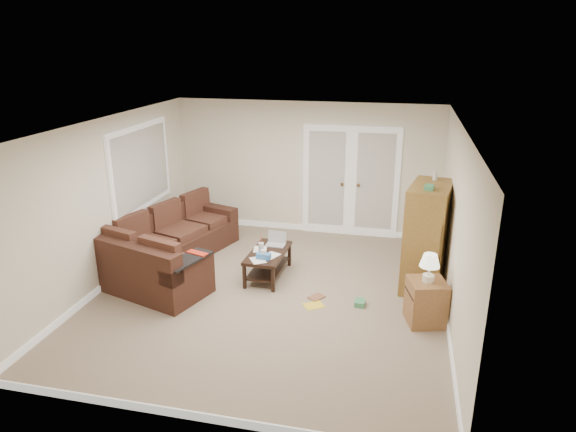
% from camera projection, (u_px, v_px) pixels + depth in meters
% --- Properties ---
extents(floor, '(5.50, 5.50, 0.00)m').
position_uv_depth(floor, '(270.00, 294.00, 7.59)').
color(floor, gray).
rests_on(floor, ground).
extents(ceiling, '(5.00, 5.50, 0.02)m').
position_uv_depth(ceiling, '(268.00, 124.00, 6.77)').
color(ceiling, silver).
rests_on(ceiling, wall_back).
extents(wall_left, '(0.02, 5.50, 2.50)m').
position_uv_depth(wall_left, '(108.00, 202.00, 7.70)').
color(wall_left, white).
rests_on(wall_left, floor).
extents(wall_right, '(0.02, 5.50, 2.50)m').
position_uv_depth(wall_right, '(455.00, 228.00, 6.66)').
color(wall_right, white).
rests_on(wall_right, floor).
extents(wall_back, '(5.00, 0.02, 2.50)m').
position_uv_depth(wall_back, '(306.00, 168.00, 9.71)').
color(wall_back, white).
rests_on(wall_back, floor).
extents(wall_front, '(5.00, 0.02, 2.50)m').
position_uv_depth(wall_front, '(192.00, 309.00, 4.64)').
color(wall_front, white).
rests_on(wall_front, floor).
extents(baseboards, '(5.00, 5.50, 0.10)m').
position_uv_depth(baseboards, '(270.00, 291.00, 7.57)').
color(baseboards, white).
rests_on(baseboards, floor).
extents(french_doors, '(1.80, 0.05, 2.13)m').
position_uv_depth(french_doors, '(350.00, 182.00, 9.57)').
color(french_doors, white).
rests_on(french_doors, floor).
extents(window_left, '(0.05, 1.92, 1.42)m').
position_uv_depth(window_left, '(141.00, 167.00, 8.52)').
color(window_left, white).
rests_on(window_left, wall_left).
extents(sectional_sofa, '(2.00, 3.15, 0.85)m').
position_uv_depth(sectional_sofa, '(166.00, 251.00, 8.27)').
color(sectional_sofa, '#3F2218').
rests_on(sectional_sofa, floor).
extents(coffee_table, '(0.56, 1.06, 0.71)m').
position_uv_depth(coffee_table, '(268.00, 262.00, 8.08)').
color(coffee_table, black).
rests_on(coffee_table, floor).
extents(tv_armoire, '(0.72, 1.08, 1.72)m').
position_uv_depth(tv_armoire, '(427.00, 236.00, 7.57)').
color(tv_armoire, olive).
rests_on(tv_armoire, floor).
extents(side_cabinet, '(0.57, 0.57, 0.98)m').
position_uv_depth(side_cabinet, '(426.00, 298.00, 6.71)').
color(side_cabinet, brown).
rests_on(side_cabinet, floor).
extents(space_heater, '(0.14, 0.13, 0.29)m').
position_uv_depth(space_heater, '(421.00, 237.00, 9.34)').
color(space_heater, silver).
rests_on(space_heater, floor).
extents(floor_magazine, '(0.34, 0.33, 0.01)m').
position_uv_depth(floor_magazine, '(314.00, 305.00, 7.25)').
color(floor_magazine, yellow).
rests_on(floor_magazine, floor).
extents(floor_greenbox, '(0.14, 0.19, 0.07)m').
position_uv_depth(floor_greenbox, '(360.00, 303.00, 7.25)').
color(floor_greenbox, '#3F8B58').
rests_on(floor_greenbox, floor).
extents(floor_book, '(0.27, 0.28, 0.02)m').
position_uv_depth(floor_book, '(313.00, 295.00, 7.53)').
color(floor_book, brown).
rests_on(floor_book, floor).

